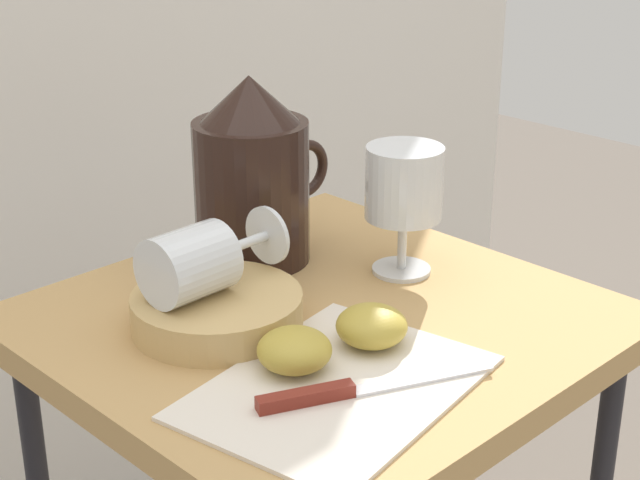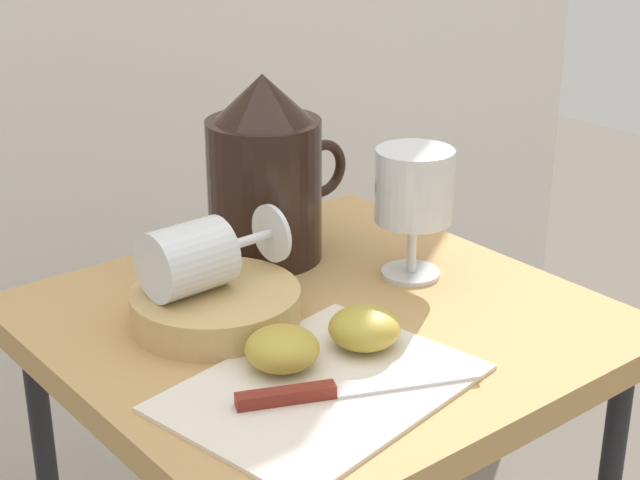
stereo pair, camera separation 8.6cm
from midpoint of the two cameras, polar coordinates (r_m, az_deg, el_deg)
table at (r=1.03m, az=2.40°, el=-8.23°), size 0.51×0.50×0.74m
linen_napkin at (r=0.87m, az=2.95°, el=-8.46°), size 0.29×0.23×0.00m
basket_tray at (r=0.97m, az=-3.45°, el=-3.84°), size 0.17×0.17×0.03m
pitcher at (r=1.10m, az=-0.90°, el=3.11°), size 0.18×0.13×0.21m
wine_glass_upright at (r=1.05m, az=7.70°, el=2.66°), size 0.08×0.08×0.14m
wine_glass_tipped_near at (r=0.95m, az=-4.74°, el=-1.04°), size 0.14×0.07×0.07m
apple_half_left at (r=0.89m, az=0.61°, el=-6.27°), size 0.07×0.07×0.04m
apple_half_right at (r=0.92m, az=5.22°, el=-5.08°), size 0.07×0.07×0.04m
knife at (r=0.85m, az=3.16°, el=-8.70°), size 0.20×0.10×0.01m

